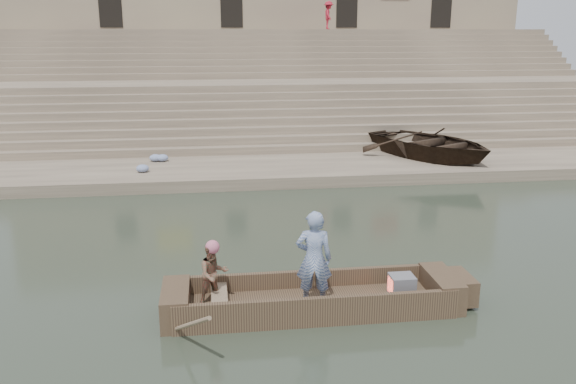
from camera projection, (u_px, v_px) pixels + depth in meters
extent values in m
plane|color=#2B3628|center=(363.00, 252.00, 14.38)|extent=(120.00, 120.00, 0.00)
cube|color=gray|center=(308.00, 169.00, 21.97)|extent=(32.00, 4.00, 0.40)
cube|color=gray|center=(283.00, 111.00, 28.83)|extent=(32.00, 3.00, 2.80)
cube|color=gray|center=(268.00, 75.00, 35.21)|extent=(32.00, 3.00, 5.20)
cube|color=gray|center=(299.00, 153.00, 24.09)|extent=(32.00, 0.50, 0.70)
cube|color=gray|center=(297.00, 147.00, 24.53)|extent=(32.00, 0.50, 1.00)
cube|color=gray|center=(295.00, 142.00, 24.97)|extent=(32.00, 0.50, 1.30)
cube|color=gray|center=(294.00, 136.00, 25.40)|extent=(32.00, 0.50, 1.60)
cube|color=gray|center=(292.00, 131.00, 25.84)|extent=(32.00, 0.50, 1.90)
cube|color=gray|center=(291.00, 125.00, 26.28)|extent=(32.00, 0.50, 2.20)
cube|color=gray|center=(289.00, 120.00, 26.72)|extent=(32.00, 0.50, 2.50)
cube|color=gray|center=(288.00, 116.00, 27.16)|extent=(32.00, 0.50, 2.80)
cube|color=gray|center=(279.00, 103.00, 30.47)|extent=(32.00, 0.50, 3.10)
cube|color=gray|center=(277.00, 99.00, 30.91)|extent=(32.00, 0.50, 3.40)
cube|color=gray|center=(276.00, 95.00, 31.35)|extent=(32.00, 0.50, 3.70)
cube|color=gray|center=(275.00, 91.00, 31.78)|extent=(32.00, 0.50, 4.00)
cube|color=gray|center=(274.00, 88.00, 32.22)|extent=(32.00, 0.50, 4.30)
cube|color=gray|center=(273.00, 84.00, 32.66)|extent=(32.00, 0.50, 4.60)
cube|color=gray|center=(272.00, 81.00, 33.10)|extent=(32.00, 0.50, 4.90)
cube|color=gray|center=(271.00, 77.00, 33.54)|extent=(32.00, 0.50, 5.20)
cube|color=#9B8B69|center=(261.00, 23.00, 38.25)|extent=(32.00, 5.00, 11.20)
cube|color=black|center=(110.00, 4.00, 34.50)|extent=(1.30, 0.18, 2.60)
cube|color=black|center=(231.00, 5.00, 35.39)|extent=(1.30, 0.18, 2.60)
cube|color=black|center=(347.00, 5.00, 36.28)|extent=(1.30, 0.18, 2.60)
cube|color=black|center=(441.00, 6.00, 37.05)|extent=(1.30, 0.18, 2.60)
cube|color=brown|center=(312.00, 305.00, 11.34)|extent=(5.00, 1.30, 0.22)
cube|color=brown|center=(318.00, 312.00, 10.70)|extent=(5.20, 0.12, 0.56)
cube|color=brown|center=(307.00, 284.00, 11.89)|extent=(5.20, 0.12, 0.56)
cube|color=brown|center=(176.00, 304.00, 10.96)|extent=(0.50, 1.30, 0.60)
cube|color=brown|center=(441.00, 289.00, 11.62)|extent=(0.50, 1.30, 0.60)
cube|color=brown|center=(461.00, 287.00, 11.66)|extent=(0.35, 0.90, 0.50)
cube|color=#937A5B|center=(219.00, 297.00, 11.04)|extent=(0.30, 1.20, 0.08)
cylinder|color=#937A5B|center=(182.00, 327.00, 10.12)|extent=(1.03, 2.10, 1.36)
sphere|color=#C8637B|center=(212.00, 247.00, 10.88)|extent=(0.26, 0.26, 0.26)
imported|color=navy|center=(314.00, 259.00, 10.88)|extent=(0.72, 0.53, 1.83)
imported|color=#226744|center=(213.00, 274.00, 11.01)|extent=(0.69, 0.62, 1.18)
cube|color=slate|center=(402.00, 285.00, 11.48)|extent=(0.46, 0.42, 0.40)
cube|color=#E5593F|center=(391.00, 286.00, 11.45)|extent=(0.04, 0.34, 0.32)
imported|color=#2D2116|center=(430.00, 143.00, 22.93)|extent=(5.95, 6.55, 1.11)
imported|color=#A71C2D|center=(329.00, 15.00, 34.03)|extent=(0.66, 1.05, 1.54)
ellipsoid|color=#3F5999|center=(430.00, 150.00, 23.84)|extent=(0.44, 0.44, 0.26)
ellipsoid|color=#3F5999|center=(162.00, 158.00, 22.37)|extent=(0.44, 0.44, 0.26)
ellipsoid|color=#3F5999|center=(155.00, 158.00, 22.37)|extent=(0.44, 0.44, 0.26)
ellipsoid|color=#3F5999|center=(143.00, 168.00, 20.67)|extent=(0.44, 0.44, 0.26)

